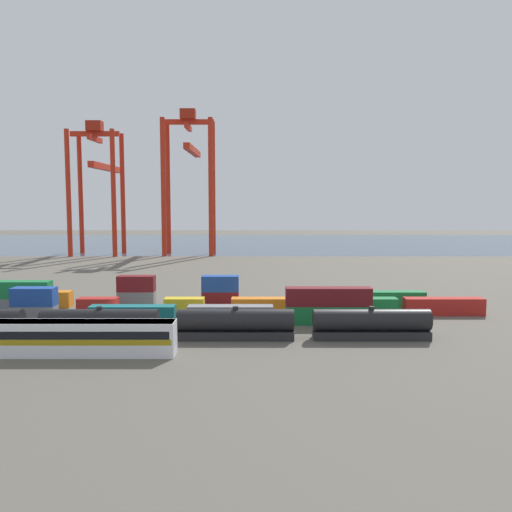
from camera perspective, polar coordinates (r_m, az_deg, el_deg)
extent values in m
plane|color=#5B564C|center=(122.88, -9.66, -2.46)|extent=(420.00, 420.00, 0.00)
cube|color=#384C60|center=(228.16, -5.15, 1.35)|extent=(400.00, 110.00, 0.01)
cube|color=silver|center=(65.01, -17.52, -8.21)|extent=(20.69, 3.10, 3.90)
cube|color=#9E8414|center=(65.03, -17.52, -8.29)|extent=(20.27, 3.14, 0.64)
cube|color=black|center=(64.85, -17.54, -7.62)|extent=(19.86, 3.13, 0.90)
cube|color=slate|center=(64.62, -17.57, -6.69)|extent=(20.48, 2.85, 0.36)
cube|color=#232326|center=(72.14, -15.95, -7.93)|extent=(14.66, 2.50, 1.10)
cylinder|color=black|center=(71.72, -15.99, -6.45)|extent=(14.66, 2.72, 2.72)
cylinder|color=black|center=(71.42, -16.02, -5.24)|extent=(0.70, 0.70, 0.36)
cube|color=#232326|center=(69.44, -2.08, -8.24)|extent=(14.66, 2.50, 1.10)
cylinder|color=black|center=(69.01, -2.08, -6.70)|extent=(14.66, 2.72, 2.72)
cylinder|color=black|center=(68.69, -2.09, -5.45)|extent=(0.70, 0.70, 0.36)
cube|color=#232326|center=(70.91, 12.04, -8.07)|extent=(14.66, 2.50, 1.10)
cylinder|color=black|center=(70.48, 12.07, -6.56)|extent=(14.66, 2.72, 2.72)
cylinder|color=black|center=(70.17, 12.10, -5.33)|extent=(0.70, 0.70, 0.36)
cube|color=slate|center=(83.85, -22.08, -5.71)|extent=(6.04, 2.44, 2.60)
cube|color=#1C4299|center=(83.39, -22.15, -3.96)|extent=(6.04, 2.44, 2.60)
cube|color=#146066|center=(79.68, -12.73, -6.01)|extent=(12.10, 2.44, 2.60)
cube|color=slate|center=(77.80, -2.63, -6.15)|extent=(12.10, 2.44, 2.60)
cube|color=#197538|center=(78.39, 7.64, -6.11)|extent=(12.10, 2.44, 2.60)
cube|color=maroon|center=(77.91, 7.67, -4.24)|extent=(12.10, 2.44, 2.60)
cube|color=slate|center=(91.80, -24.14, -4.82)|extent=(12.10, 2.44, 2.60)
cube|color=#197538|center=(91.39, -24.21, -3.22)|extent=(12.10, 2.44, 2.60)
cube|color=#AD211C|center=(87.23, -16.14, -5.08)|extent=(6.04, 2.44, 2.60)
cube|color=gold|center=(84.51, -7.43, -5.24)|extent=(6.04, 2.44, 2.60)
cube|color=orange|center=(83.82, 1.64, -5.29)|extent=(12.10, 2.44, 2.60)
cube|color=#197538|center=(85.22, 10.63, -5.20)|extent=(12.10, 2.44, 2.60)
cube|color=#AD211C|center=(88.60, 19.12, -5.00)|extent=(12.10, 2.44, 2.60)
cube|color=orange|center=(95.91, -20.42, -4.25)|extent=(6.04, 2.44, 2.60)
cube|color=slate|center=(92.00, -12.32, -4.43)|extent=(6.04, 2.44, 2.60)
cube|color=maroon|center=(91.59, -12.35, -2.83)|extent=(6.04, 2.44, 2.60)
cube|color=maroon|center=(90.07, -3.68, -4.53)|extent=(6.04, 2.44, 2.60)
cube|color=#1C4299|center=(89.64, -3.69, -2.89)|extent=(6.04, 2.44, 2.60)
cube|color=#AD211C|center=(90.22, 5.12, -4.52)|extent=(6.04, 2.44, 2.60)
cube|color=#197538|center=(92.46, 13.70, -4.41)|extent=(12.10, 2.44, 2.60)
cylinder|color=red|center=(180.74, -18.97, 6.22)|extent=(1.50, 1.50, 39.68)
cylinder|color=red|center=(176.67, -14.62, 6.36)|extent=(1.50, 1.50, 39.68)
cylinder|color=red|center=(191.95, -17.82, 6.21)|extent=(1.50, 1.50, 39.68)
cylinder|color=red|center=(188.12, -13.71, 6.33)|extent=(1.50, 1.50, 39.68)
cube|color=red|center=(185.48, -16.46, 12.17)|extent=(15.69, 1.20, 1.60)
cube|color=red|center=(185.30, -16.44, 11.68)|extent=(1.20, 13.41, 1.60)
cube|color=red|center=(196.52, -15.34, 8.92)|extent=(2.00, 35.48, 2.00)
cube|color=maroon|center=(185.78, -16.48, 12.90)|extent=(4.80, 4.00, 3.20)
cylinder|color=red|center=(174.74, -9.61, 7.08)|extent=(1.50, 1.50, 43.39)
cylinder|color=red|center=(172.88, -4.68, 7.16)|extent=(1.50, 1.50, 43.39)
cylinder|color=red|center=(183.85, -9.13, 7.02)|extent=(1.50, 1.50, 43.39)
cylinder|color=red|center=(182.08, -4.44, 7.09)|extent=(1.50, 1.50, 43.39)
cube|color=red|center=(179.96, -7.06, 13.75)|extent=(16.55, 1.20, 1.60)
cube|color=red|center=(179.75, -7.05, 13.25)|extent=(1.20, 10.84, 1.60)
cube|color=red|center=(190.75, -6.58, 10.90)|extent=(2.00, 33.91, 2.00)
cube|color=maroon|center=(180.32, -7.07, 14.51)|extent=(4.80, 4.00, 3.20)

